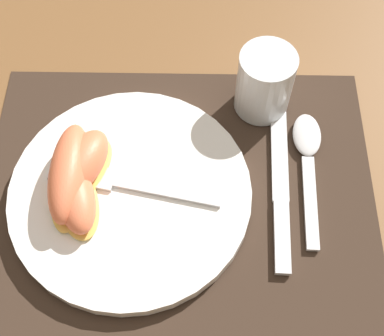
{
  "coord_description": "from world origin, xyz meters",
  "views": [
    {
      "loc": [
        0.02,
        -0.27,
        0.55
      ],
      "look_at": [
        0.01,
        0.02,
        0.02
      ],
      "focal_mm": 50.0,
      "sensor_mm": 36.0,
      "label": 1
    }
  ],
  "objects_px": {
    "citrus_wedge_1": "(69,176)",
    "citrus_wedge_2": "(75,196)",
    "spoon": "(308,152)",
    "plate": "(131,194)",
    "citrus_wedge_0": "(80,166)",
    "fork": "(121,182)",
    "juice_glass": "(264,85)",
    "knife": "(280,189)"
  },
  "relations": [
    {
      "from": "spoon",
      "to": "citrus_wedge_2",
      "type": "bearing_deg",
      "value": -164.05
    },
    {
      "from": "spoon",
      "to": "citrus_wedge_0",
      "type": "height_order",
      "value": "citrus_wedge_0"
    },
    {
      "from": "citrus_wedge_1",
      "to": "plate",
      "type": "bearing_deg",
      "value": -6.25
    },
    {
      "from": "knife",
      "to": "plate",
      "type": "bearing_deg",
      "value": -176.39
    },
    {
      "from": "fork",
      "to": "citrus_wedge_0",
      "type": "bearing_deg",
      "value": 164.75
    },
    {
      "from": "plate",
      "to": "citrus_wedge_0",
      "type": "distance_m",
      "value": 0.06
    },
    {
      "from": "knife",
      "to": "fork",
      "type": "xyz_separation_m",
      "value": [
        -0.18,
        -0.0,
        0.02
      ]
    },
    {
      "from": "plate",
      "to": "citrus_wedge_1",
      "type": "xyz_separation_m",
      "value": [
        -0.06,
        0.01,
        0.03
      ]
    },
    {
      "from": "fork",
      "to": "citrus_wedge_1",
      "type": "relative_size",
      "value": 1.55
    },
    {
      "from": "fork",
      "to": "citrus_wedge_0",
      "type": "relative_size",
      "value": 1.79
    },
    {
      "from": "fork",
      "to": "citrus_wedge_1",
      "type": "bearing_deg",
      "value": -177.93
    },
    {
      "from": "plate",
      "to": "fork",
      "type": "xyz_separation_m",
      "value": [
        -0.01,
        0.01,
        0.01
      ]
    },
    {
      "from": "plate",
      "to": "citrus_wedge_0",
      "type": "height_order",
      "value": "citrus_wedge_0"
    },
    {
      "from": "citrus_wedge_1",
      "to": "citrus_wedge_0",
      "type": "bearing_deg",
      "value": 55.5
    },
    {
      "from": "plate",
      "to": "fork",
      "type": "height_order",
      "value": "fork"
    },
    {
      "from": "juice_glass",
      "to": "spoon",
      "type": "relative_size",
      "value": 0.49
    },
    {
      "from": "citrus_wedge_2",
      "to": "knife",
      "type": "bearing_deg",
      "value": 6.47
    },
    {
      "from": "juice_glass",
      "to": "citrus_wedge_0",
      "type": "relative_size",
      "value": 0.79
    },
    {
      "from": "citrus_wedge_0",
      "to": "citrus_wedge_2",
      "type": "xyz_separation_m",
      "value": [
        -0.0,
        -0.04,
        -0.0
      ]
    },
    {
      "from": "citrus_wedge_1",
      "to": "citrus_wedge_2",
      "type": "xyz_separation_m",
      "value": [
        0.01,
        -0.02,
        -0.0
      ]
    },
    {
      "from": "plate",
      "to": "citrus_wedge_2",
      "type": "relative_size",
      "value": 2.54
    },
    {
      "from": "citrus_wedge_1",
      "to": "citrus_wedge_2",
      "type": "distance_m",
      "value": 0.02
    },
    {
      "from": "plate",
      "to": "citrus_wedge_0",
      "type": "relative_size",
      "value": 2.47
    },
    {
      "from": "knife",
      "to": "spoon",
      "type": "xyz_separation_m",
      "value": [
        0.03,
        0.05,
        0.0
      ]
    },
    {
      "from": "juice_glass",
      "to": "knife",
      "type": "height_order",
      "value": "juice_glass"
    },
    {
      "from": "knife",
      "to": "citrus_wedge_1",
      "type": "relative_size",
      "value": 1.67
    },
    {
      "from": "juice_glass",
      "to": "knife",
      "type": "distance_m",
      "value": 0.13
    },
    {
      "from": "spoon",
      "to": "citrus_wedge_2",
      "type": "height_order",
      "value": "citrus_wedge_2"
    },
    {
      "from": "fork",
      "to": "citrus_wedge_1",
      "type": "xyz_separation_m",
      "value": [
        -0.05,
        -0.0,
        0.02
      ]
    },
    {
      "from": "knife",
      "to": "citrus_wedge_2",
      "type": "bearing_deg",
      "value": -173.53
    },
    {
      "from": "juice_glass",
      "to": "fork",
      "type": "xyz_separation_m",
      "value": [
        -0.16,
        -0.12,
        -0.02
      ]
    },
    {
      "from": "fork",
      "to": "knife",
      "type": "bearing_deg",
      "value": 0.55
    },
    {
      "from": "plate",
      "to": "spoon",
      "type": "distance_m",
      "value": 0.21
    },
    {
      "from": "plate",
      "to": "citrus_wedge_2",
      "type": "bearing_deg",
      "value": -165.19
    },
    {
      "from": "fork",
      "to": "citrus_wedge_1",
      "type": "distance_m",
      "value": 0.06
    },
    {
      "from": "fork",
      "to": "plate",
      "type": "bearing_deg",
      "value": -42.27
    },
    {
      "from": "citrus_wedge_1",
      "to": "citrus_wedge_2",
      "type": "height_order",
      "value": "citrus_wedge_1"
    },
    {
      "from": "plate",
      "to": "citrus_wedge_2",
      "type": "distance_m",
      "value": 0.06
    },
    {
      "from": "juice_glass",
      "to": "citrus_wedge_0",
      "type": "height_order",
      "value": "juice_glass"
    },
    {
      "from": "juice_glass",
      "to": "citrus_wedge_1",
      "type": "height_order",
      "value": "juice_glass"
    },
    {
      "from": "plate",
      "to": "citrus_wedge_1",
      "type": "relative_size",
      "value": 2.14
    },
    {
      "from": "citrus_wedge_1",
      "to": "citrus_wedge_2",
      "type": "bearing_deg",
      "value": -70.51
    }
  ]
}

